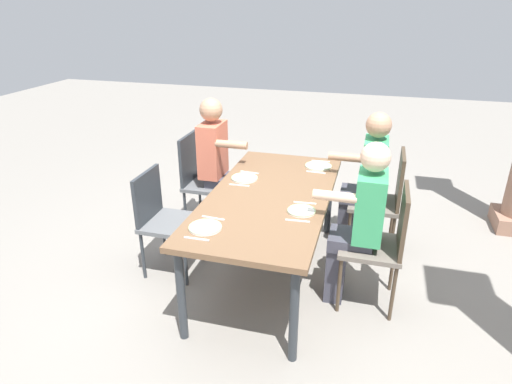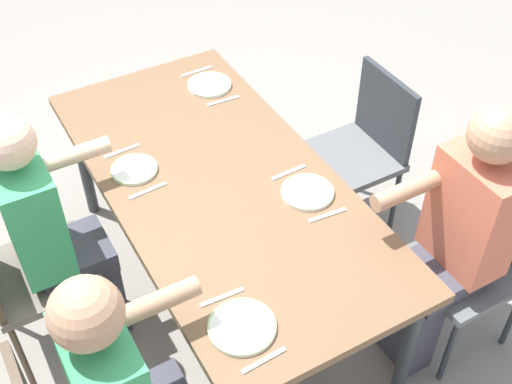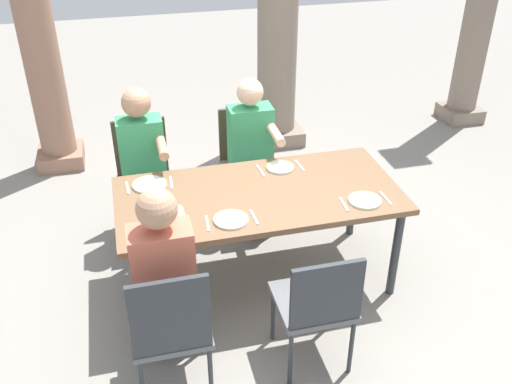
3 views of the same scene
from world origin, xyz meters
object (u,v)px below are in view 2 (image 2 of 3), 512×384
object	(u,v)px
chair_mid_north	(17,269)
diner_guest_third	(455,237)
chair_west_south	(483,248)
plate_2	(134,169)
plate_0	(242,326)
plate_3	(209,85)
chair_mid_south	(363,144)
diner_man_white	(54,230)
plate_1	(308,192)
dining_table	(220,192)

from	to	relation	value
chair_mid_north	diner_guest_third	xyz separation A→B (m)	(-0.85, -1.57, 0.16)
chair_west_south	plate_2	distance (m)	1.54
plate_0	plate_3	world-z (taller)	same
diner_guest_third	chair_mid_north	bearing A→B (deg)	61.56
chair_west_south	plate_2	world-z (taller)	chair_west_south
chair_mid_north	chair_mid_south	bearing A→B (deg)	-90.00
diner_man_white	plate_0	distance (m)	0.95
chair_mid_north	plate_3	distance (m)	1.30
chair_west_south	chair_mid_north	world-z (taller)	chair_mid_north
chair_mid_north	plate_1	world-z (taller)	chair_mid_north
chair_mid_south	plate_3	size ratio (longest dim) A/B	3.93
plate_2	plate_3	bearing A→B (deg)	-53.95
chair_mid_south	plate_1	xyz separation A→B (m)	(-0.38, 0.60, 0.25)
plate_1	plate_3	xyz separation A→B (m)	(0.91, 0.00, 0.00)
chair_mid_south	plate_2	distance (m)	1.21
chair_west_south	chair_mid_north	distance (m)	1.97
dining_table	plate_2	distance (m)	0.39
diner_guest_third	plate_3	world-z (taller)	diner_guest_third
diner_man_white	plate_1	bearing A→B (deg)	-111.35
plate_0	chair_mid_north	bearing A→B (deg)	35.73
dining_table	diner_man_white	xyz separation A→B (m)	(0.13, 0.70, 0.00)
diner_man_white	diner_guest_third	bearing A→B (deg)	-121.61
plate_1	chair_west_south	bearing A→B (deg)	-127.98
chair_mid_south	diner_man_white	distance (m)	1.59
diner_guest_third	plate_0	size ratio (longest dim) A/B	5.45
chair_west_south	plate_2	xyz separation A→B (m)	(0.96, 1.18, 0.23)
dining_table	plate_1	size ratio (longest dim) A/B	8.58
chair_mid_north	plate_2	size ratio (longest dim) A/B	4.63
dining_table	plate_1	distance (m)	0.39
diner_guest_third	plate_2	size ratio (longest dim) A/B	6.40
diner_man_white	plate_3	distance (m)	1.11
diner_man_white	plate_2	bearing A→B (deg)	-75.14
chair_mid_south	plate_2	bearing A→B (deg)	84.62
dining_table	plate_0	bearing A→B (deg)	158.53
plate_0	plate_1	bearing A→B (deg)	-50.83
diner_guest_third	dining_table	bearing A→B (deg)	43.55
plate_2	plate_3	xyz separation A→B (m)	(0.42, -0.57, -0.00)
plate_2	plate_0	bearing A→B (deg)	-179.10
chair_mid_north	chair_mid_south	size ratio (longest dim) A/B	1.08
diner_guest_third	plate_3	xyz separation A→B (m)	(1.38, 0.41, 0.05)
dining_table	chair_west_south	size ratio (longest dim) A/B	2.04
diner_man_white	plate_2	distance (m)	0.43
chair_west_south	plate_2	bearing A→B (deg)	50.81
plate_2	diner_guest_third	bearing A→B (deg)	-134.42
plate_3	chair_mid_south	bearing A→B (deg)	-131.37
chair_west_south	plate_1	size ratio (longest dim) A/B	4.20
dining_table	plate_3	xyz separation A→B (m)	(0.66, -0.28, 0.07)
chair_mid_north	plate_0	bearing A→B (deg)	-144.27
plate_1	plate_2	world-z (taller)	same
dining_table	chair_mid_south	xyz separation A→B (m)	(0.13, -0.88, -0.18)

